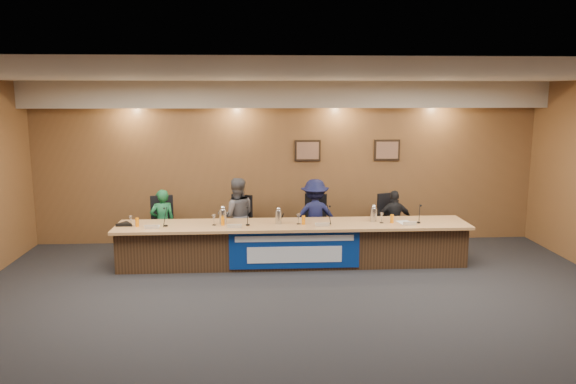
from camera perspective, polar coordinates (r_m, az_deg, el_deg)
The scene contains 40 objects.
floor at distance 7.75m, azimuth 1.74°, elevation -12.66°, with size 10.00×10.00×0.00m, color black.
ceiling at distance 7.15m, azimuth 1.88°, elevation 11.71°, with size 10.00×8.00×0.04m, color silver.
wall_back at distance 11.22m, azimuth -0.05°, elevation 2.96°, with size 10.00×0.04×3.20m, color brown.
soffit at distance 10.88m, azimuth 0.02°, elevation 9.87°, with size 10.00×0.50×0.50m, color beige.
dais_body at distance 9.90m, azimuth 0.50°, elevation -5.40°, with size 6.00×0.80×0.70m, color #3D2817.
dais_top at distance 9.76m, azimuth 0.52°, elevation -3.36°, with size 6.10×0.95×0.05m, color tan.
banner at distance 9.49m, azimuth 0.67°, elevation -5.90°, with size 2.20×0.02×0.65m, color navy.
banner_text_upper at distance 9.43m, azimuth 0.68°, elevation -4.75°, with size 2.00×0.01×0.10m, color silver.
banner_text_lower at distance 9.50m, azimuth 0.68°, elevation -6.38°, with size 1.60×0.01×0.28m, color silver.
wall_photo_left at distance 11.19m, azimuth 2.00°, elevation 4.23°, with size 0.52×0.04×0.42m, color black.
wall_photo_right at distance 11.46m, azimuth 10.02°, elevation 4.22°, with size 0.52×0.04×0.42m, color black.
panelist_a at distance 10.63m, azimuth -12.62°, elevation -3.04°, with size 0.45×0.30×1.24m, color #165C31.
panelist_b at distance 10.48m, azimuth -5.23°, elevation -2.47°, with size 0.70×0.55×1.44m, color #4C4B50.
panelist_c at distance 10.54m, azimuth 2.73°, elevation -2.48°, with size 0.91×0.52×1.40m, color #101338.
panelist_d at distance 10.83m, azimuth 10.76°, elevation -2.92°, with size 0.69×0.29×1.18m, color black.
office_chair_a at distance 10.76m, azimuth -12.51°, elevation -3.66°, with size 0.48×0.48×0.08m, color black.
office_chair_b at distance 10.63m, azimuth -5.19°, elevation -3.63°, with size 0.48×0.48×0.08m, color black.
office_chair_c at distance 10.68m, azimuth 2.67°, elevation -3.53°, with size 0.48×0.48×0.08m, color black.
office_chair_d at distance 10.95m, azimuth 10.61°, elevation -3.36°, with size 0.48×0.48×0.08m, color black.
nameplate_a at distance 9.62m, azimuth -13.70°, elevation -3.42°, with size 0.24×0.06×0.09m, color white.
microphone_a at distance 9.77m, azimuth -12.31°, elevation -3.36°, with size 0.07×0.07×0.02m, color black.
juice_glass_a at distance 9.85m, azimuth -15.08°, elevation -2.99°, with size 0.06×0.06×0.15m, color orange.
water_glass_a at distance 9.89m, azimuth -15.67°, elevation -2.87°, with size 0.08×0.08×0.18m, color silver.
nameplate_b at distance 9.45m, azimuth -5.47°, elevation -3.42°, with size 0.24×0.06×0.09m, color white.
microphone_b at distance 9.63m, azimuth -4.11°, elevation -3.35°, with size 0.07×0.07×0.02m, color black.
juice_glass_b at distance 9.66m, azimuth -6.65°, elevation -2.95°, with size 0.06×0.06×0.15m, color orange.
water_glass_b at distance 9.68m, azimuth -7.53°, elevation -2.86°, with size 0.08×0.08×0.18m, color silver.
nameplate_c at distance 9.53m, azimuth 3.53°, elevation -3.27°, with size 0.24×0.06×0.09m, color white.
microphone_c at distance 9.74m, azimuth 4.16°, elevation -3.20°, with size 0.07×0.07×0.02m, color black.
juice_glass_c at distance 9.67m, azimuth 1.58°, elevation -2.87°, with size 0.06×0.06×0.15m, color orange.
water_glass_c at distance 9.68m, azimuth 1.07°, elevation -2.77°, with size 0.08×0.08×0.18m, color silver.
nameplate_d at distance 9.81m, azimuth 12.25°, elevation -3.10°, with size 0.24×0.06×0.09m, color white.
microphone_d at distance 10.04m, azimuth 13.10°, elevation -3.03°, with size 0.07×0.07×0.02m, color black.
juice_glass_d at distance 9.93m, azimuth 10.52°, elevation -2.69°, with size 0.06×0.06×0.15m, color orange.
water_glass_d at distance 9.90m, azimuth 9.50°, elevation -2.62°, with size 0.08×0.08×0.18m, color silver.
carafe_left at distance 9.76m, azimuth -6.62°, elevation -2.51°, with size 0.13×0.13×0.25m, color silver.
carafe_mid at distance 9.70m, azimuth -0.97°, elevation -2.56°, with size 0.11×0.11×0.24m, color silver.
carafe_right at distance 9.99m, azimuth 8.70°, elevation -2.30°, with size 0.12×0.12×0.24m, color silver.
speakerphone at distance 9.99m, azimuth -16.25°, elevation -3.16°, with size 0.32×0.32×0.05m, color black.
paper_stack at distance 10.03m, azimuth 11.78°, elevation -3.04°, with size 0.22×0.30×0.01m, color white.
Camera 1 is at (-0.66, -7.11, 3.01)m, focal length 35.00 mm.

